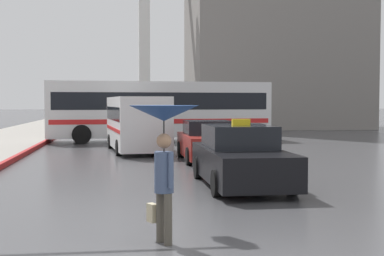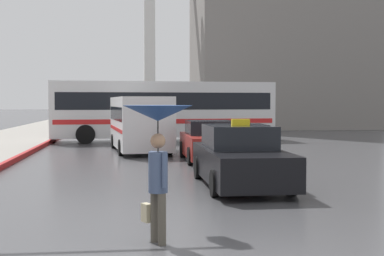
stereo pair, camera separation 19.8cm
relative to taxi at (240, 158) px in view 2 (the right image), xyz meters
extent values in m
cube|color=black|center=(0.00, -0.05, -0.14)|extent=(1.80, 4.59, 0.77)
cube|color=black|center=(0.00, 0.18, 0.53)|extent=(1.58, 2.07, 0.57)
cylinder|color=black|center=(0.85, -1.47, -0.39)|extent=(0.20, 0.60, 0.60)
cylinder|color=black|center=(-0.86, -1.47, -0.39)|extent=(0.20, 0.60, 0.60)
cylinder|color=black|center=(0.85, 1.37, -0.39)|extent=(0.20, 0.60, 0.60)
cylinder|color=black|center=(-0.86, 1.37, -0.39)|extent=(0.20, 0.60, 0.60)
cube|color=yellow|center=(0.00, -0.05, 0.89)|extent=(0.44, 0.16, 0.16)
cube|color=maroon|center=(0.15, 5.73, -0.15)|extent=(1.80, 4.09, 0.76)
cube|color=black|center=(0.15, 5.94, 0.48)|extent=(1.58, 1.84, 0.50)
cylinder|color=black|center=(1.00, 4.46, -0.39)|extent=(0.20, 0.60, 0.60)
cylinder|color=black|center=(-0.71, 4.46, -0.39)|extent=(0.20, 0.60, 0.60)
cylinder|color=black|center=(1.00, 7.00, -0.39)|extent=(0.20, 0.60, 0.60)
cylinder|color=black|center=(-0.71, 7.00, -0.39)|extent=(0.20, 0.60, 0.60)
cube|color=white|center=(-2.27, 9.68, 0.54)|extent=(2.61, 5.87, 2.13)
cube|color=black|center=(-2.27, 9.68, 0.91)|extent=(2.58, 5.42, 0.55)
cube|color=red|center=(-2.27, 9.68, 0.27)|extent=(2.61, 5.65, 0.14)
cylinder|color=black|center=(-1.14, 8.09, -0.37)|extent=(0.27, 0.65, 0.63)
cylinder|color=black|center=(-3.03, 7.88, -0.37)|extent=(0.27, 0.65, 0.63)
cylinder|color=black|center=(-1.51, 11.48, -0.37)|extent=(0.27, 0.65, 0.63)
cylinder|color=black|center=(-3.40, 11.27, -0.37)|extent=(0.27, 0.65, 0.63)
cube|color=silver|center=(-0.89, 15.44, 1.01)|extent=(11.85, 3.52, 2.87)
cube|color=black|center=(-0.89, 15.44, 1.44)|extent=(11.27, 3.49, 0.88)
cube|color=red|center=(-0.89, 15.44, 0.41)|extent=(11.50, 3.52, 0.24)
cylinder|color=black|center=(-4.86, 13.88, -0.21)|extent=(0.98, 0.36, 0.96)
cylinder|color=black|center=(-5.07, 16.27, -0.21)|extent=(0.98, 0.36, 0.96)
cylinder|color=black|center=(2.99, 14.58, -0.21)|extent=(0.98, 0.36, 0.96)
cylinder|color=black|center=(2.78, 16.97, -0.21)|extent=(0.98, 0.36, 0.96)
cylinder|color=#4C473D|center=(-2.27, -5.27, -0.31)|extent=(0.16, 0.16, 0.76)
cylinder|color=#4C473D|center=(-2.37, -5.07, -0.31)|extent=(0.16, 0.16, 0.76)
cylinder|color=#3D4C6B|center=(-2.32, -5.17, 0.37)|extent=(0.38, 0.38, 0.60)
sphere|color=#997051|center=(-2.32, -5.17, 0.83)|extent=(0.22, 0.22, 0.22)
cylinder|color=#3D4C6B|center=(-2.23, -5.33, 0.41)|extent=(0.09, 0.09, 0.51)
cylinder|color=#3D4C6B|center=(-2.40, -5.01, 0.41)|extent=(0.09, 0.09, 0.51)
cone|color=navy|center=(-2.32, -5.17, 1.23)|extent=(1.01, 1.01, 0.23)
cylinder|color=black|center=(-2.32, -5.17, 0.90)|extent=(0.02, 0.02, 0.66)
cube|color=#BFB28C|center=(-2.48, -4.96, -0.27)|extent=(0.17, 0.21, 0.28)
cube|color=white|center=(-0.96, 31.71, 7.76)|extent=(0.90, 0.90, 16.89)
camera|label=1|loc=(-2.94, -12.92, 1.39)|focal=50.00mm
camera|label=2|loc=(-2.75, -12.95, 1.39)|focal=50.00mm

